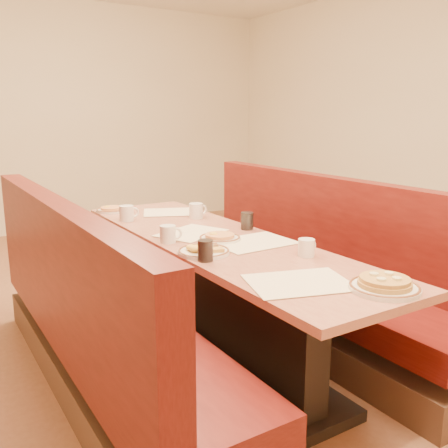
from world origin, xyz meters
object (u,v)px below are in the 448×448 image
booth_right (310,280)px  coffee_mug_a (307,247)px  coffee_mug_b (168,234)px  booth_left (97,329)px  soda_tumbler_near (205,251)px  soda_tumbler_mid (247,221)px  eggs_plate (203,251)px  diner_table (217,300)px  coffee_mug_c (196,210)px  coffee_mug_d (127,213)px  pancake_plate (385,285)px

booth_right → coffee_mug_a: booth_right is taller
coffee_mug_b → booth_left: bearing=-155.1°
booth_right → soda_tumbler_near: 1.16m
booth_right → soda_tumbler_mid: 0.64m
eggs_plate → booth_left: bearing=155.0°
eggs_plate → coffee_mug_a: coffee_mug_a is taller
booth_right → eggs_plate: 1.07m
diner_table → coffee_mug_c: (0.18, 0.57, 0.43)m
coffee_mug_c → eggs_plate: bearing=-119.7°
coffee_mug_c → booth_left: bearing=-151.0°
coffee_mug_c → soda_tumbler_mid: soda_tumbler_mid is taller
coffee_mug_b → coffee_mug_d: 0.67m
pancake_plate → soda_tumbler_near: (-0.41, 0.75, 0.03)m
booth_right → pancake_plate: (-0.60, -1.10, 0.41)m
diner_table → soda_tumbler_near: bearing=-128.6°
diner_table → booth_left: booth_left is taller
soda_tumbler_near → diner_table: bearing=51.4°
eggs_plate → coffee_mug_c: coffee_mug_c is taller
pancake_plate → coffee_mug_a: coffee_mug_a is taller
coffee_mug_b → coffee_mug_a: bearing=-36.5°
booth_left → coffee_mug_c: bearing=31.9°
soda_tumbler_near → coffee_mug_b: bearing=89.5°
booth_left → coffee_mug_b: 0.64m
soda_tumbler_near → coffee_mug_c: bearing=63.5°
coffee_mug_c → coffee_mug_b: bearing=-135.3°
booth_left → eggs_plate: (0.51, -0.24, 0.40)m
coffee_mug_d → soda_tumbler_near: 1.09m
diner_table → booth_right: bearing=0.0°
coffee_mug_a → coffee_mug_d: bearing=97.7°
coffee_mug_d → soda_tumbler_near: bearing=-88.2°
soda_tumbler_mid → coffee_mug_d: bearing=130.5°
eggs_plate → coffee_mug_d: (-0.03, 0.97, 0.04)m
pancake_plate → coffee_mug_d: coffee_mug_d is taller
coffee_mug_a → soda_tumbler_near: bearing=145.4°
booth_left → eggs_plate: 0.69m
coffee_mug_b → coffee_mug_d: coffee_mug_d is taller
soda_tumbler_mid → soda_tumbler_near: bearing=-141.1°
coffee_mug_b → pancake_plate: bearing=-54.5°
pancake_plate → eggs_plate: (-0.36, 0.86, -0.01)m
diner_table → coffee_mug_b: (-0.28, 0.07, 0.43)m
booth_left → coffee_mug_b: booth_left is taller
eggs_plate → coffee_mug_a: (0.42, -0.32, 0.03)m
booth_right → coffee_mug_b: 1.10m
booth_left → booth_right: same height
diner_table → soda_tumbler_mid: size_ratio=23.06×
eggs_plate → coffee_mug_b: size_ratio=2.13×
pancake_plate → coffee_mug_d: size_ratio=2.11×
coffee_mug_b → soda_tumbler_near: bearing=-74.3°
eggs_plate → coffee_mug_c: size_ratio=1.98×
coffee_mug_d → diner_table: bearing=-67.6°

